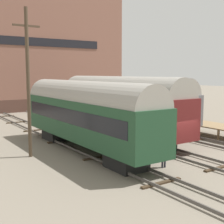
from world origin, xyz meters
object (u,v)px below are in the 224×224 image
object	(u,v)px
train_car_grey	(125,98)
person_worker	(164,151)
train_car_maroon	(118,103)
train_car_green	(85,112)
utility_pole	(28,81)

from	to	relation	value
train_car_grey	person_worker	xyz separation A→B (m)	(-7.35, -14.01, -1.96)
train_car_maroon	person_worker	world-z (taller)	train_car_maroon
train_car_grey	train_car_maroon	world-z (taller)	train_car_maroon
train_car_green	train_car_grey	size ratio (longest dim) A/B	0.81
person_worker	train_car_green	bearing A→B (deg)	108.40
person_worker	train_car_maroon	bearing A→B (deg)	72.75
train_car_green	person_worker	world-z (taller)	train_car_green
train_car_green	utility_pole	size ratio (longest dim) A/B	1.55
train_car_green	person_worker	xyz separation A→B (m)	(2.02, -6.09, -1.92)
train_car_green	train_car_grey	distance (m)	12.27
train_car_green	person_worker	bearing A→B (deg)	-71.60
train_car_maroon	train_car_green	bearing A→B (deg)	-151.99
train_car_green	utility_pole	xyz separation A→B (m)	(-3.79, 0.81, 2.19)
train_car_grey	person_worker	distance (m)	15.94
train_car_grey	person_worker	bearing A→B (deg)	-117.69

